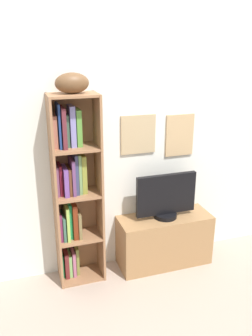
% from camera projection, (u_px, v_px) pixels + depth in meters
% --- Properties ---
extents(back_wall, '(4.80, 0.08, 2.51)m').
position_uv_depth(back_wall, '(128.00, 138.00, 3.21)').
color(back_wall, silver).
rests_on(back_wall, ground).
extents(bookshelf, '(0.41, 0.28, 1.70)m').
position_uv_depth(bookshelf, '(73.00, 190.00, 3.05)').
color(bookshelf, '#986947').
rests_on(bookshelf, ground).
extents(football, '(0.27, 0.16, 0.16)m').
position_uv_depth(football, '(72.00, 83.00, 2.73)').
color(football, brown).
rests_on(football, bookshelf).
extents(tv_stand, '(0.90, 0.35, 0.50)m').
position_uv_depth(tv_stand, '(164.00, 240.00, 3.45)').
color(tv_stand, '#9C7147').
rests_on(tv_stand, ground).
extents(television, '(0.58, 0.22, 0.43)m').
position_uv_depth(television, '(166.00, 197.00, 3.30)').
color(television, black).
rests_on(television, tv_stand).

